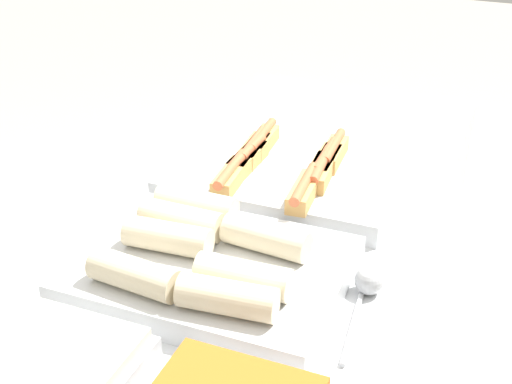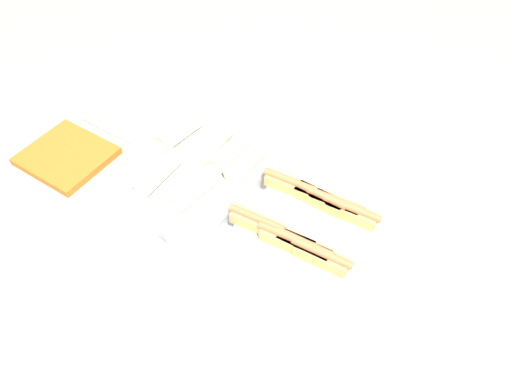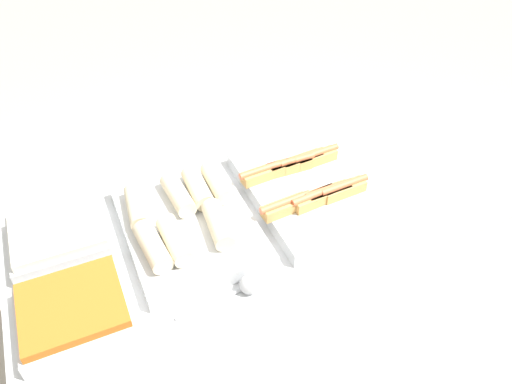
{
  "view_description": "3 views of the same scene",
  "coord_description": "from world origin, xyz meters",
  "px_view_note": "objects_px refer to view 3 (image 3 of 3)",
  "views": [
    {
      "loc": [
        -1.27,
        -0.48,
        1.67
      ],
      "look_at": [
        -0.07,
        0.0,
        0.97
      ],
      "focal_mm": 50.0,
      "sensor_mm": 36.0,
      "label": 1
    },
    {
      "loc": [
        0.45,
        -0.79,
        2.03
      ],
      "look_at": [
        -0.07,
        0.0,
        0.97
      ],
      "focal_mm": 35.0,
      "sensor_mm": 36.0,
      "label": 2
    },
    {
      "loc": [
        -0.53,
        -1.05,
        1.98
      ],
      "look_at": [
        -0.07,
        0.0,
        0.97
      ],
      "focal_mm": 35.0,
      "sensor_mm": 36.0,
      "label": 3
    }
  ],
  "objects_px": {
    "serving_spoon_near": "(245,287)",
    "tray_side_front": "(74,311)",
    "tray_wraps": "(187,221)",
    "tray_side_back": "(59,235)",
    "tray_hotdogs": "(302,189)"
  },
  "relations": [
    {
      "from": "serving_spoon_near",
      "to": "tray_side_front",
      "type": "bearing_deg",
      "value": 167.46
    },
    {
      "from": "tray_wraps",
      "to": "tray_side_back",
      "type": "relative_size",
      "value": 1.78
    },
    {
      "from": "tray_side_front",
      "to": "tray_wraps",
      "type": "bearing_deg",
      "value": 27.6
    },
    {
      "from": "tray_wraps",
      "to": "tray_side_front",
      "type": "relative_size",
      "value": 1.78
    },
    {
      "from": "tray_hotdogs",
      "to": "tray_side_front",
      "type": "height_order",
      "value": "tray_hotdogs"
    },
    {
      "from": "tray_side_front",
      "to": "serving_spoon_near",
      "type": "height_order",
      "value": "tray_side_front"
    },
    {
      "from": "tray_side_front",
      "to": "tray_side_back",
      "type": "bearing_deg",
      "value": 90.0
    },
    {
      "from": "tray_hotdogs",
      "to": "tray_wraps",
      "type": "relative_size",
      "value": 1.06
    },
    {
      "from": "tray_hotdogs",
      "to": "tray_side_back",
      "type": "height_order",
      "value": "tray_hotdogs"
    },
    {
      "from": "tray_wraps",
      "to": "tray_side_back",
      "type": "bearing_deg",
      "value": 164.34
    },
    {
      "from": "tray_hotdogs",
      "to": "tray_side_back",
      "type": "relative_size",
      "value": 1.89
    },
    {
      "from": "tray_hotdogs",
      "to": "tray_side_front",
      "type": "xyz_separation_m",
      "value": [
        -0.75,
        -0.18,
        -0.0
      ]
    },
    {
      "from": "tray_hotdogs",
      "to": "serving_spoon_near",
      "type": "height_order",
      "value": "tray_hotdogs"
    },
    {
      "from": "tray_side_front",
      "to": "serving_spoon_near",
      "type": "bearing_deg",
      "value": -12.54
    },
    {
      "from": "tray_wraps",
      "to": "tray_side_back",
      "type": "height_order",
      "value": "tray_wraps"
    }
  ]
}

